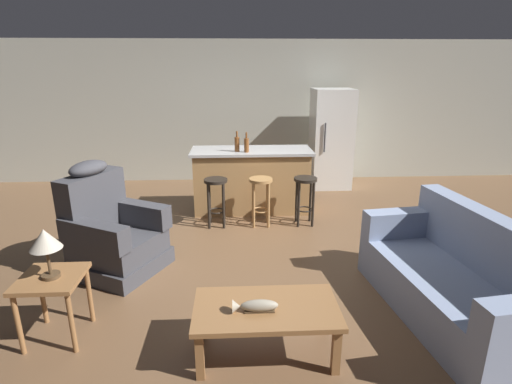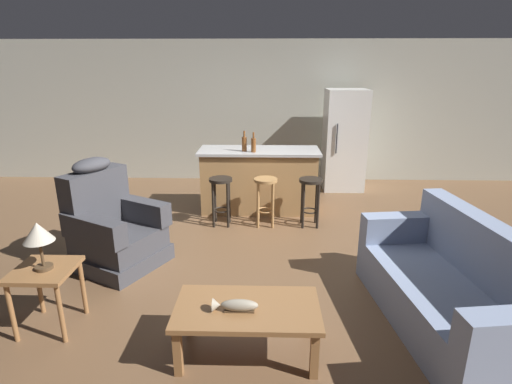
{
  "view_description": "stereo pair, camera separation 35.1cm",
  "coord_description": "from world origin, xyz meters",
  "views": [
    {
      "loc": [
        -0.24,
        -4.5,
        2.17
      ],
      "look_at": [
        -0.01,
        -0.1,
        0.75
      ],
      "focal_mm": 28.0,
      "sensor_mm": 36.0,
      "label": 1
    },
    {
      "loc": [
        0.11,
        -4.51,
        2.17
      ],
      "look_at": [
        -0.01,
        -0.1,
        0.75
      ],
      "focal_mm": 28.0,
      "sensor_mm": 36.0,
      "label": 2
    }
  ],
  "objects": [
    {
      "name": "bar_stool_middle",
      "position": [
        0.1,
        0.72,
        0.47
      ],
      "size": [
        0.32,
        0.32,
        0.68
      ],
      "color": "#A87A47",
      "rests_on": "ground_plane"
    },
    {
      "name": "bottle_tall_green",
      "position": [
        -0.08,
        1.17,
        1.06
      ],
      "size": [
        0.07,
        0.07,
        0.29
      ],
      "color": "brown",
      "rests_on": "kitchen_island"
    },
    {
      "name": "bar_stool_left",
      "position": [
        -0.51,
        0.72,
        0.47
      ],
      "size": [
        0.32,
        0.32,
        0.68
      ],
      "color": "black",
      "rests_on": "ground_plane"
    },
    {
      "name": "end_table",
      "position": [
        -1.72,
        -1.61,
        0.46
      ],
      "size": [
        0.48,
        0.48,
        0.56
      ],
      "color": "olive",
      "rests_on": "ground_plane"
    },
    {
      "name": "recliner_near_lamp",
      "position": [
        -1.6,
        -0.45,
        0.42
      ],
      "size": [
        1.13,
        1.13,
        1.2
      ],
      "rotation": [
        0.0,
        0.0,
        -0.48
      ],
      "color": "#3D3D42",
      "rests_on": "ground_plane"
    },
    {
      "name": "kitchen_island",
      "position": [
        0.0,
        1.35,
        0.48
      ],
      "size": [
        1.8,
        0.7,
        0.95
      ],
      "color": "#AD7F4C",
      "rests_on": "ground_plane"
    },
    {
      "name": "couch",
      "position": [
        1.69,
        -1.5,
        0.34
      ],
      "size": [
        1.07,
        1.99,
        0.94
      ],
      "rotation": [
        0.0,
        0.0,
        3.27
      ],
      "color": "#8493B2",
      "rests_on": "ground_plane"
    },
    {
      "name": "fish_figurine",
      "position": [
        -0.11,
        -1.96,
        0.46
      ],
      "size": [
        0.34,
        0.1,
        0.1
      ],
      "color": "#4C3823",
      "rests_on": "coffee_table"
    },
    {
      "name": "back_wall",
      "position": [
        0.0,
        3.12,
        1.3
      ],
      "size": [
        12.0,
        0.05,
        2.6
      ],
      "color": "#B2B2A3",
      "rests_on": "ground_plane"
    },
    {
      "name": "table_lamp",
      "position": [
        -1.71,
        -1.63,
        0.87
      ],
      "size": [
        0.24,
        0.24,
        0.41
      ],
      "color": "#4C3823",
      "rests_on": "end_table"
    },
    {
      "name": "bottle_short_amber",
      "position": [
        -0.21,
        1.23,
        1.06
      ],
      "size": [
        0.07,
        0.07,
        0.3
      ],
      "color": "brown",
      "rests_on": "kitchen_island"
    },
    {
      "name": "refrigerator",
      "position": [
        1.49,
        2.55,
        0.88
      ],
      "size": [
        0.7,
        0.69,
        1.76
      ],
      "color": "white",
      "rests_on": "ground_plane"
    },
    {
      "name": "coffee_table",
      "position": [
        -0.02,
        -1.91,
        0.36
      ],
      "size": [
        1.1,
        0.6,
        0.42
      ],
      "color": "olive",
      "rests_on": "ground_plane"
    },
    {
      "name": "ground_plane",
      "position": [
        0.0,
        0.0,
        0.0
      ],
      "size": [
        12.0,
        12.0,
        0.0
      ],
      "color": "brown"
    },
    {
      "name": "bar_stool_right",
      "position": [
        0.72,
        0.72,
        0.47
      ],
      "size": [
        0.32,
        0.32,
        0.68
      ],
      "color": "black",
      "rests_on": "ground_plane"
    }
  ]
}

